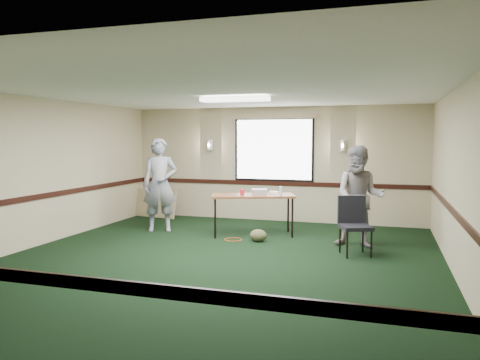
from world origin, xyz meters
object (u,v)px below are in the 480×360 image
(person_left, at_px, (160,185))
(folding_table, at_px, (253,198))
(projector, at_px, (259,192))
(conference_chair, at_px, (354,220))
(person_right, at_px, (360,197))

(person_left, bearing_deg, folding_table, -20.36)
(folding_table, distance_m, projector, 0.20)
(projector, relative_size, conference_chair, 0.31)
(conference_chair, bearing_deg, person_left, 146.15)
(projector, bearing_deg, person_left, 169.95)
(folding_table, relative_size, projector, 5.83)
(folding_table, bearing_deg, projector, 33.86)
(folding_table, relative_size, person_left, 0.91)
(conference_chair, bearing_deg, projector, 128.18)
(folding_table, xyz_separation_m, person_right, (2.11, -0.43, 0.15))
(folding_table, height_order, projector, projector)
(conference_chair, bearing_deg, folding_table, 132.45)
(folding_table, height_order, person_left, person_left)
(projector, relative_size, person_left, 0.16)
(projector, height_order, conference_chair, conference_chair)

